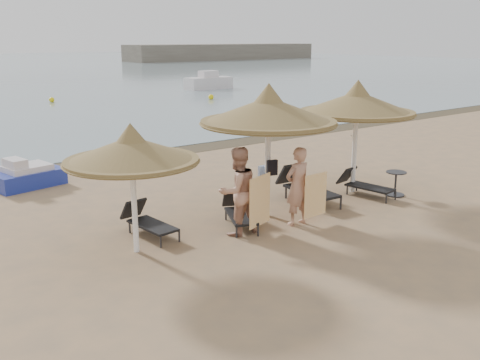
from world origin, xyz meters
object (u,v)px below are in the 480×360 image
Objects in this scene: palapa_center at (269,111)px; palapa_right at (357,103)px; pedal_boat at (27,176)px; lounger_far_right at (363,184)px; person_left at (238,184)px; lounger_near_right at (305,186)px; person_right at (298,180)px; lounger_far_left at (147,221)px; palapa_left at (131,150)px; side_table at (395,184)px; lounger_near_left at (239,211)px.

palapa_center is 1.03× the size of palapa_right.
pedal_boat is at bearing 121.95° from palapa_center.
lounger_far_right is 4.69m from person_left.
lounger_near_right is at bearing 151.28° from lounger_far_right.
person_right is at bearing 167.14° from person_left.
lounger_far_left is (-2.97, 0.62, -2.26)m from palapa_center.
palapa_left is 0.84× the size of palapa_right.
lounger_far_right is (1.65, -0.60, -0.08)m from lounger_near_right.
palapa_center is 1.43× the size of person_left.
palapa_center is at bearing 2.24° from palapa_left.
lounger_far_right is 0.90m from side_table.
side_table is 10.65m from pedal_boat.
side_table is (0.66, -0.97, -2.20)m from palapa_right.
palapa_left reaches higher than person_left.
lounger_far_left is 2.16m from lounger_near_left.
palapa_center is at bearing -68.96° from pedal_boat.
person_left is (-5.31, 0.22, 0.83)m from side_table.
lounger_near_left is 2.51× the size of side_table.
palapa_center reaches higher than side_table.
palapa_left is 3.97× the size of side_table.
palapa_right is 2.23m from lounger_far_right.
lounger_far_right is (6.89, -0.08, -1.80)m from palapa_left.
person_right is at bearing -80.66° from palapa_center.
palapa_right reaches higher than lounger_far_right.
palapa_left is at bearing -98.00° from pedal_boat.
lounger_far_right is (-0.05, -0.41, -2.19)m from palapa_right.
person_left reaches higher than lounger_near_right.
lounger_far_left is at bearing -177.41° from lounger_near_right.
lounger_near_left is 0.79× the size of person_right.
lounger_far_right is at bearing -14.21° from lounger_near_right.
palapa_center is at bearing -161.33° from lounger_near_right.
person_left is (-4.60, -0.33, 0.82)m from lounger_far_right.
lounger_near_left is at bearing -37.58° from person_right.
lounger_far_left is 2.44× the size of side_table.
lounger_near_right is 2.06m from person_right.
lounger_near_right is 0.91× the size of person_left.
palapa_left reaches higher than person_right.
lounger_near_right is 0.97× the size of person_right.
person_left is 1.07× the size of person_right.
lounger_near_right is at bearing 34.31° from lounger_near_left.
person_right is (-3.13, -0.68, 0.75)m from lounger_far_right.
lounger_near_left is 0.81× the size of lounger_near_right.
person_left is (-4.65, -0.75, -1.37)m from palapa_right.
lounger_far_left is at bearing 176.04° from palapa_right.
lounger_far_right reaches higher than lounger_far_left.
pedal_boat is (-3.94, 6.32, -2.26)m from palapa_center.
lounger_far_left is at bearing 168.57° from side_table.
person_left reaches higher than person_right.
palapa_right is 2.72m from lounger_near_right.
palapa_center reaches higher than pedal_boat.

